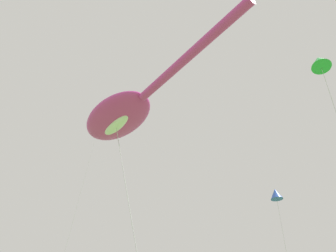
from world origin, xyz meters
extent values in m
ellipsoid|color=#CC3899|center=(-2.14, 13.15, 11.59)|extent=(2.91, 4.94, 1.11)
cylinder|color=#CC3899|center=(-1.82, 7.50, 11.42)|extent=(0.77, 6.52, 0.40)
ellipsoid|color=white|center=(-2.14, 13.15, 11.09)|extent=(0.75, 2.14, 0.40)
cylinder|color=#B2B2B7|center=(-1.89, 11.15, 5.52)|extent=(0.54, 4.03, 11.04)
cone|color=green|center=(5.01, 5.19, 13.43)|extent=(1.31, 1.20, 1.02)
cube|color=green|center=(1.82, 26.18, 23.33)|extent=(0.47, 0.70, 0.57)
cylinder|color=#B2B2B7|center=(0.80, 25.86, 11.67)|extent=(2.07, 0.65, 23.33)
cone|color=blue|center=(12.95, 14.54, 11.46)|extent=(1.30, 1.31, 0.87)
camera|label=1|loc=(-7.30, 1.33, 1.98)|focal=31.68mm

